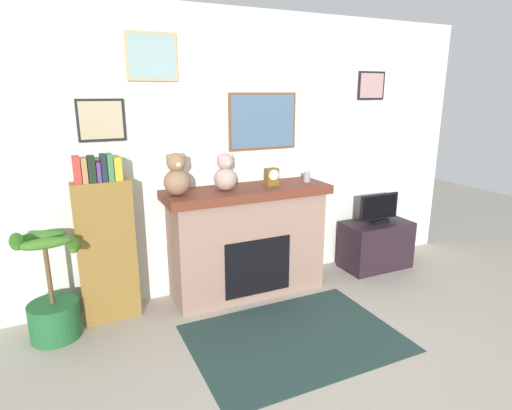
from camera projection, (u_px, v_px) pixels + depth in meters
ground_plane at (363, 401)px, 2.65m from camera, size 12.00×12.00×0.00m
back_wall at (237, 153)px, 4.06m from camera, size 5.20×0.15×2.60m
fireplace at (247, 240)px, 3.99m from camera, size 1.54×0.53×1.03m
bookshelf at (106, 245)px, 3.47m from camera, size 0.46×0.16×1.41m
potted_plant at (53, 303)px, 3.27m from camera, size 0.51×0.44×0.87m
tv_stand at (376, 245)px, 4.62m from camera, size 0.74×0.40×0.51m
television at (379, 209)px, 4.52m from camera, size 0.48×0.14×0.32m
area_rug at (295, 338)px, 3.32m from camera, size 1.61×1.15×0.01m
candle_jar at (307, 177)px, 4.08m from camera, size 0.06×0.06×0.10m
mantel_clock at (272, 177)px, 3.92m from camera, size 0.12×0.09×0.16m
teddy_bear_grey at (177, 176)px, 3.53m from camera, size 0.22×0.22×0.36m
teddy_bear_cream at (225, 174)px, 3.71m from camera, size 0.20×0.20×0.33m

